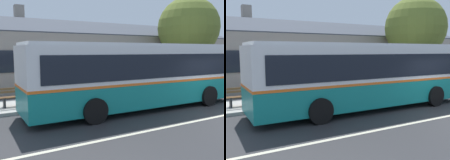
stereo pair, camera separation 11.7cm
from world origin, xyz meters
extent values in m
cube|color=#ADAAA3|center=(0.00, 6.00, 0.07)|extent=(60.00, 3.00, 0.15)
cube|color=gray|center=(0.54, 13.36, 1.93)|extent=(23.70, 8.63, 3.87)
cube|color=#424751|center=(0.54, 11.20, 4.52)|extent=(24.30, 4.36, 1.45)
cube|color=#424751|center=(0.54, 15.52, 4.52)|extent=(24.30, 4.36, 1.45)
cube|color=gray|center=(-5.98, 14.22, 5.67)|extent=(0.70, 0.70, 1.20)
cube|color=black|center=(-7.75, 9.02, 2.13)|extent=(1.10, 0.06, 1.30)
cube|color=black|center=(0.54, 9.02, 2.13)|extent=(1.10, 0.06, 1.30)
cube|color=black|center=(8.83, 9.02, 2.13)|extent=(1.10, 0.06, 1.30)
cube|color=#4C3323|center=(4.09, 9.02, 1.05)|extent=(1.00, 0.06, 2.10)
cube|color=#147F7A|center=(-2.68, 2.90, 0.80)|extent=(10.86, 2.60, 1.06)
cube|color=orange|center=(-2.68, 2.90, 1.38)|extent=(10.88, 2.62, 0.10)
cube|color=white|center=(-2.68, 2.90, 2.20)|extent=(10.86, 2.60, 1.53)
cube|color=white|center=(-2.68, 2.90, 3.02)|extent=(10.64, 2.47, 0.12)
cube|color=black|center=(-2.67, 4.16, 2.10)|extent=(9.97, 0.12, 1.03)
cube|color=black|center=(-2.69, 1.64, 2.10)|extent=(9.97, 0.12, 1.03)
cube|color=black|center=(2.76, 2.85, 2.10)|extent=(0.06, 2.20, 1.03)
cube|color=black|center=(2.76, 2.85, 2.82)|extent=(0.06, 1.75, 0.24)
cube|color=black|center=(2.78, 2.85, 0.40)|extent=(0.10, 2.50, 0.28)
cube|color=#B21919|center=(-4.02, 4.18, 0.80)|extent=(3.03, 0.06, 0.74)
cube|color=black|center=(1.56, 4.13, 1.44)|extent=(0.90, 0.04, 2.33)
cylinder|color=black|center=(0.69, 4.12, 0.50)|extent=(1.00, 0.29, 1.00)
cylinder|color=black|center=(0.67, 1.62, 0.50)|extent=(1.00, 0.29, 1.00)
cylinder|color=black|center=(-5.65, 4.18, 0.50)|extent=(1.00, 0.29, 1.00)
cylinder|color=black|center=(-5.67, 1.68, 0.50)|extent=(1.00, 0.29, 1.00)
cube|color=brown|center=(-7.63, 5.86, 0.60)|extent=(1.79, 0.10, 0.04)
cube|color=brown|center=(-7.63, 5.72, 0.60)|extent=(1.79, 0.10, 0.04)
cube|color=brown|center=(-7.63, 5.57, 0.60)|extent=(1.79, 0.10, 0.04)
cube|color=brown|center=(-7.63, 5.45, 0.90)|extent=(1.79, 0.04, 0.10)
cube|color=brown|center=(-7.63, 5.45, 1.04)|extent=(1.79, 0.04, 0.10)
cube|color=black|center=(-6.91, 5.72, 0.38)|extent=(0.08, 0.43, 0.45)
cube|color=black|center=(-8.35, 5.72, 0.38)|extent=(0.08, 0.43, 0.45)
cylinder|color=#4C3828|center=(4.89, 7.06, 1.50)|extent=(0.39, 0.39, 3.00)
sphere|color=olive|center=(4.89, 7.06, 4.49)|extent=(4.57, 4.57, 4.57)
sphere|color=olive|center=(5.25, 6.98, 3.80)|extent=(3.00, 3.00, 3.00)
camera|label=1|loc=(-9.77, -6.57, 2.76)|focal=40.00mm
camera|label=2|loc=(-9.66, -6.63, 2.76)|focal=40.00mm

